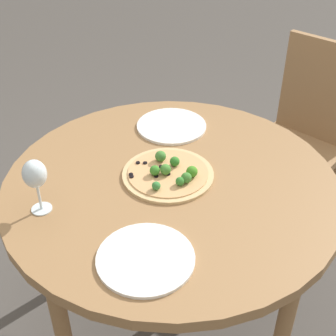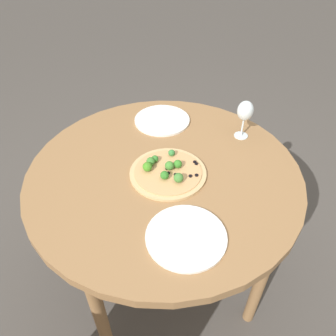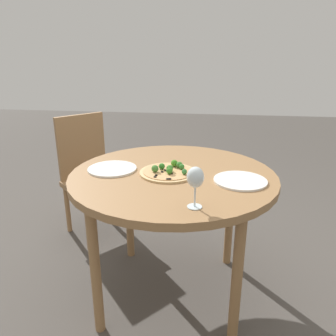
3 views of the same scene
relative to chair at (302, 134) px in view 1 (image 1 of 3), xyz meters
The scene contains 7 objects.
ground_plane 1.07m from the chair, 137.63° to the left, with size 12.00×12.00×0.00m, color #4C4742.
dining_table 0.98m from the chair, 137.63° to the left, with size 1.07×1.07×0.75m.
chair is the anchor object (origin of this frame).
pizza 0.99m from the chair, 136.39° to the left, with size 0.30×0.30×0.05m.
wine_glass 1.39m from the chair, 129.26° to the left, with size 0.07×0.07×0.17m.
plate_near 0.79m from the chair, 120.78° to the left, with size 0.26×0.26×0.01m.
plate_far 1.30m from the chair, 145.44° to the left, with size 0.26×0.26×0.01m.
Camera 1 is at (-1.18, 0.03, 1.66)m, focal length 50.00 mm.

